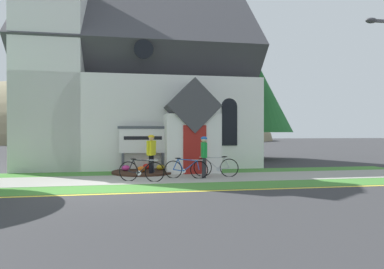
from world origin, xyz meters
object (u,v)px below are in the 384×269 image
at_px(bicycle_orange, 186,169).
at_px(bicycle_silver, 141,171).
at_px(cyclist_in_yellow_jersey, 204,154).
at_px(roadside_conifer, 260,100).
at_px(church_sign, 143,141).
at_px(bicycle_red, 216,167).
at_px(cyclist_in_green_jersey, 151,152).

height_order(bicycle_orange, bicycle_silver, bicycle_silver).
bearing_deg(cyclist_in_yellow_jersey, bicycle_silver, -168.48).
height_order(bicycle_orange, roadside_conifer, roadside_conifer).
bearing_deg(roadside_conifer, church_sign, -143.99).
xyz_separation_m(church_sign, cyclist_in_yellow_jersey, (2.31, -2.46, -0.44)).
bearing_deg(bicycle_red, roadside_conifer, 57.75).
distance_m(church_sign, bicycle_silver, 3.13).
height_order(cyclist_in_green_jersey, roadside_conifer, roadside_conifer).
bearing_deg(bicycle_orange, cyclist_in_yellow_jersey, 0.32).
bearing_deg(church_sign, cyclist_in_green_jersey, -77.25).
bearing_deg(bicycle_orange, bicycle_red, 14.07).
relative_size(bicycle_red, cyclist_in_green_jersey, 1.04).
relative_size(church_sign, bicycle_orange, 1.37).
height_order(church_sign, bicycle_silver, church_sign).
height_order(bicycle_orange, cyclist_in_green_jersey, cyclist_in_green_jersey).
bearing_deg(roadside_conifer, bicycle_orange, -127.39).
bearing_deg(cyclist_in_green_jersey, bicycle_red, -17.02).
distance_m(bicycle_orange, bicycle_red, 1.33).
bearing_deg(roadside_conifer, bicycle_red, -122.25).
distance_m(bicycle_red, bicycle_silver, 3.14).
bearing_deg(bicycle_orange, roadside_conifer, 52.61).
bearing_deg(cyclist_in_green_jersey, roadside_conifer, 43.12).
distance_m(bicycle_orange, roadside_conifer, 10.85).
distance_m(bicycle_red, cyclist_in_yellow_jersey, 0.86).
bearing_deg(cyclist_in_yellow_jersey, church_sign, 133.20).
bearing_deg(bicycle_red, bicycle_silver, -164.85).
xyz_separation_m(bicycle_orange, cyclist_in_green_jersey, (-1.29, 1.11, 0.63)).
bearing_deg(cyclist_in_green_jersey, church_sign, 102.75).
height_order(church_sign, cyclist_in_yellow_jersey, church_sign).
bearing_deg(cyclist_in_yellow_jersey, roadside_conifer, 55.93).
relative_size(bicycle_orange, bicycle_silver, 1.01).
bearing_deg(bicycle_red, church_sign, 143.39).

